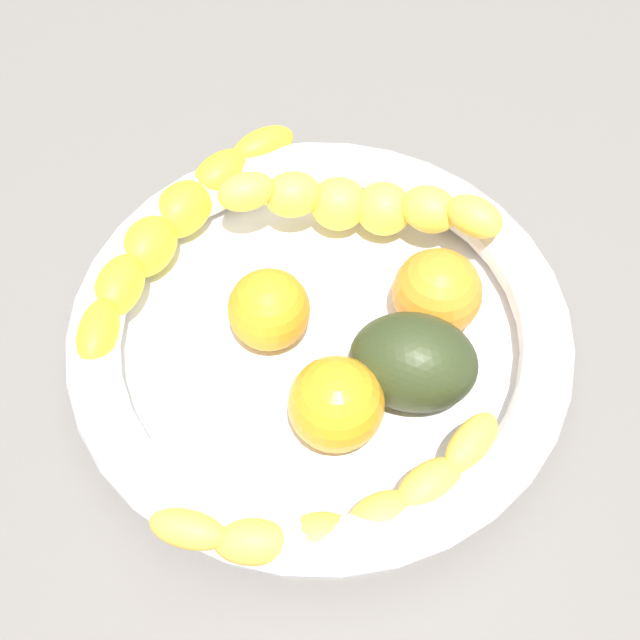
{
  "coord_description": "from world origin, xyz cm",
  "views": [
    {
      "loc": [
        9.01,
        33.01,
        58.12
      ],
      "look_at": [
        0.0,
        0.0,
        8.16
      ],
      "focal_mm": 51.12,
      "sensor_mm": 36.0,
      "label": 1
    }
  ],
  "objects_px": {
    "fruit_bowl": "(320,338)",
    "orange_front": "(269,310)",
    "orange_mid_left": "(336,404)",
    "avocado_dark": "(413,362)",
    "orange_mid_right": "(436,290)",
    "banana_draped_left": "(343,515)",
    "banana_draped_right": "(173,228)",
    "banana_arching_top": "(361,204)"
  },
  "relations": [
    {
      "from": "avocado_dark",
      "to": "orange_mid_right",
      "type": "bearing_deg",
      "value": -123.2
    },
    {
      "from": "fruit_bowl",
      "to": "orange_mid_left",
      "type": "xyz_separation_m",
      "value": [
        0.01,
        0.06,
        0.02
      ]
    },
    {
      "from": "orange_front",
      "to": "orange_mid_left",
      "type": "xyz_separation_m",
      "value": [
        -0.02,
        0.08,
        0.0
      ]
    },
    {
      "from": "banana_draped_left",
      "to": "orange_mid_left",
      "type": "xyz_separation_m",
      "value": [
        -0.02,
        -0.07,
        0.0
      ]
    },
    {
      "from": "orange_mid_right",
      "to": "banana_draped_right",
      "type": "bearing_deg",
      "value": -32.94
    },
    {
      "from": "fruit_bowl",
      "to": "avocado_dark",
      "type": "relative_size",
      "value": 4.08
    },
    {
      "from": "banana_draped_right",
      "to": "banana_arching_top",
      "type": "height_order",
      "value": "banana_arching_top"
    },
    {
      "from": "orange_front",
      "to": "orange_mid_left",
      "type": "relative_size",
      "value": 0.92
    },
    {
      "from": "fruit_bowl",
      "to": "banana_draped_right",
      "type": "bearing_deg",
      "value": -53.29
    },
    {
      "from": "orange_front",
      "to": "avocado_dark",
      "type": "xyz_separation_m",
      "value": [
        -0.08,
        0.07,
        0.0
      ]
    },
    {
      "from": "orange_front",
      "to": "orange_mid_right",
      "type": "xyz_separation_m",
      "value": [
        -0.11,
        0.02,
        0.0
      ]
    },
    {
      "from": "orange_mid_left",
      "to": "banana_draped_right",
      "type": "bearing_deg",
      "value": -66.98
    },
    {
      "from": "fruit_bowl",
      "to": "orange_mid_left",
      "type": "relative_size",
      "value": 5.56
    },
    {
      "from": "banana_draped_left",
      "to": "banana_draped_right",
      "type": "relative_size",
      "value": 1.15
    },
    {
      "from": "banana_draped_right",
      "to": "orange_mid_right",
      "type": "distance_m",
      "value": 0.19
    },
    {
      "from": "fruit_bowl",
      "to": "banana_arching_top",
      "type": "relative_size",
      "value": 1.76
    },
    {
      "from": "banana_arching_top",
      "to": "orange_front",
      "type": "distance_m",
      "value": 0.11
    },
    {
      "from": "banana_arching_top",
      "to": "fruit_bowl",
      "type": "bearing_deg",
      "value": 57.91
    },
    {
      "from": "orange_mid_left",
      "to": "fruit_bowl",
      "type": "bearing_deg",
      "value": -96.27
    },
    {
      "from": "orange_mid_right",
      "to": "avocado_dark",
      "type": "xyz_separation_m",
      "value": [
        0.03,
        0.05,
        0.0
      ]
    },
    {
      "from": "orange_mid_right",
      "to": "avocado_dark",
      "type": "height_order",
      "value": "avocado_dark"
    },
    {
      "from": "banana_draped_left",
      "to": "avocado_dark",
      "type": "relative_size",
      "value": 2.72
    },
    {
      "from": "banana_arching_top",
      "to": "orange_front",
      "type": "bearing_deg",
      "value": 38.56
    },
    {
      "from": "banana_draped_right",
      "to": "fruit_bowl",
      "type": "bearing_deg",
      "value": 126.71
    },
    {
      "from": "fruit_bowl",
      "to": "banana_draped_left",
      "type": "relative_size",
      "value": 1.5
    },
    {
      "from": "banana_draped_left",
      "to": "fruit_bowl",
      "type": "bearing_deg",
      "value": -99.66
    },
    {
      "from": "banana_draped_left",
      "to": "avocado_dark",
      "type": "height_order",
      "value": "avocado_dark"
    },
    {
      "from": "banana_draped_right",
      "to": "banana_arching_top",
      "type": "distance_m",
      "value": 0.14
    },
    {
      "from": "fruit_bowl",
      "to": "orange_front",
      "type": "distance_m",
      "value": 0.04
    },
    {
      "from": "orange_mid_right",
      "to": "avocado_dark",
      "type": "relative_size",
      "value": 0.74
    },
    {
      "from": "orange_mid_left",
      "to": "orange_mid_right",
      "type": "distance_m",
      "value": 0.11
    },
    {
      "from": "fruit_bowl",
      "to": "orange_mid_right",
      "type": "xyz_separation_m",
      "value": [
        -0.08,
        -0.0,
        0.02
      ]
    },
    {
      "from": "banana_draped_left",
      "to": "orange_front",
      "type": "relative_size",
      "value": 4.02
    },
    {
      "from": "banana_draped_right",
      "to": "orange_front",
      "type": "relative_size",
      "value": 3.49
    },
    {
      "from": "orange_front",
      "to": "banana_draped_right",
      "type": "bearing_deg",
      "value": -60.87
    },
    {
      "from": "banana_draped_right",
      "to": "avocado_dark",
      "type": "relative_size",
      "value": 2.36
    },
    {
      "from": "orange_front",
      "to": "orange_mid_right",
      "type": "height_order",
      "value": "orange_mid_right"
    },
    {
      "from": "banana_draped_left",
      "to": "orange_mid_left",
      "type": "distance_m",
      "value": 0.07
    },
    {
      "from": "banana_draped_left",
      "to": "banana_draped_right",
      "type": "xyz_separation_m",
      "value": [
        0.06,
        -0.24,
        0.0
      ]
    },
    {
      "from": "orange_front",
      "to": "banana_draped_left",
      "type": "bearing_deg",
      "value": 92.93
    },
    {
      "from": "orange_mid_left",
      "to": "orange_mid_right",
      "type": "bearing_deg",
      "value": -143.16
    },
    {
      "from": "banana_draped_right",
      "to": "orange_mid_right",
      "type": "relative_size",
      "value": 3.2
    }
  ]
}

